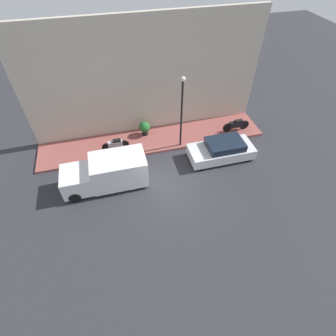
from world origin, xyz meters
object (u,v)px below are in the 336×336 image
object	(u,v)px
delivery_van	(106,173)
scooter_silver	(116,145)
motorcycle_black	(236,125)
streetlamp	(182,106)
potted_plant	(145,128)
parked_car	(222,150)

from	to	relation	value
delivery_van	scooter_silver	distance (m)	2.89
motorcycle_black	streetlamp	distance (m)	5.07
motorcycle_black	scooter_silver	size ratio (longest dim) A/B	1.11
delivery_van	streetlamp	size ratio (longest dim) A/B	0.97
delivery_van	potted_plant	bearing A→B (deg)	-36.88
motorcycle_black	scooter_silver	world-z (taller)	scooter_silver
motorcycle_black	potted_plant	world-z (taller)	potted_plant
potted_plant	parked_car	bearing A→B (deg)	-128.00
parked_car	scooter_silver	size ratio (longest dim) A/B	2.32
scooter_silver	streetlamp	xyz separation A→B (m)	(-0.53, -4.28, 2.55)
delivery_van	streetlamp	xyz separation A→B (m)	(2.22, -5.06, 2.20)
parked_car	motorcycle_black	distance (m)	3.09
delivery_van	motorcycle_black	distance (m)	9.82
parked_car	streetlamp	bearing A→B (deg)	53.17
motorcycle_black	scooter_silver	distance (m)	8.62
parked_car	potted_plant	xyz separation A→B (m)	(3.42, 4.37, 0.11)
delivery_van	scooter_silver	bearing A→B (deg)	-15.86
motorcycle_black	delivery_van	bearing A→B (deg)	106.63
delivery_van	scooter_silver	xyz separation A→B (m)	(2.76, -0.78, -0.35)
streetlamp	potted_plant	size ratio (longest dim) A/B	4.83
delivery_van	streetlamp	world-z (taller)	streetlamp
scooter_silver	streetlamp	size ratio (longest dim) A/B	0.36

